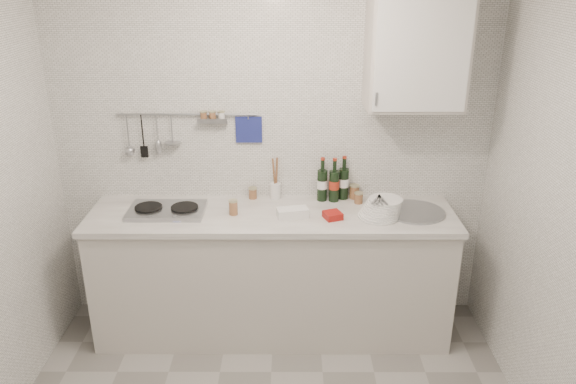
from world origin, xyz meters
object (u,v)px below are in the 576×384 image
at_px(wall_cabinet, 416,52).
at_px(plate_stack_hob, 181,212).
at_px(utensil_crock, 275,189).
at_px(wine_bottles, 333,179).
at_px(plate_stack_sink, 382,208).

distance_m(wall_cabinet, plate_stack_hob, 1.82).
relative_size(wall_cabinet, utensil_crock, 2.27).
height_order(wall_cabinet, plate_stack_hob, wall_cabinet).
xyz_separation_m(plate_stack_hob, wine_bottles, (1.02, 0.25, 0.14)).
distance_m(plate_stack_hob, plate_stack_sink, 1.32).
height_order(plate_stack_sink, wine_bottles, wine_bottles).
bearing_deg(wine_bottles, wall_cabinet, -11.98).
xyz_separation_m(plate_stack_hob, plate_stack_sink, (1.32, -0.03, 0.04)).
height_order(wine_bottles, utensil_crock, wine_bottles).
xyz_separation_m(plate_stack_sink, wine_bottles, (-0.30, 0.28, 0.10)).
bearing_deg(wall_cabinet, plate_stack_hob, -174.26).
distance_m(wall_cabinet, plate_stack_sink, 1.01).
xyz_separation_m(wine_bottles, utensil_crock, (-0.40, 0.03, -0.08)).
xyz_separation_m(plate_stack_sink, utensil_crock, (-0.70, 0.31, 0.02)).
relative_size(wall_cabinet, wine_bottles, 2.26).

